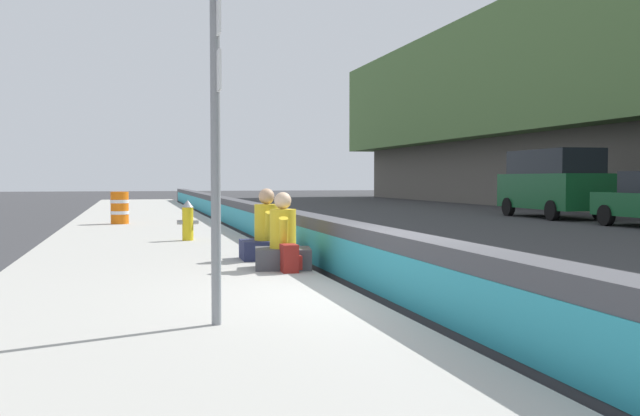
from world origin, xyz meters
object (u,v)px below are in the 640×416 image
route_sign_post (216,95)px  fire_hydrant (188,220)px  seated_person_foreground (283,245)px  construction_barrel (120,208)px  seated_person_middle (267,237)px  parked_car_fourth (553,182)px  backpack (290,259)px

route_sign_post → fire_hydrant: size_ratio=4.09×
seated_person_foreground → construction_barrel: bearing=12.1°
route_sign_post → construction_barrel: (15.55, 1.08, -1.61)m
seated_person_middle → fire_hydrant: bearing=13.9°
seated_person_middle → parked_car_fourth: bearing=-47.2°
seated_person_middle → construction_barrel: bearing=13.6°
seated_person_middle → construction_barrel: 10.65m
seated_person_foreground → construction_barrel: size_ratio=1.20×
fire_hydrant → seated_person_middle: (-4.01, -0.99, -0.08)m
seated_person_foreground → parked_car_fourth: size_ratio=0.22×
construction_barrel → parked_car_fourth: bearing=-83.3°
route_sign_post → seated_person_middle: route_sign_post is taller
route_sign_post → backpack: (3.45, -1.44, -1.90)m
seated_person_foreground → backpack: seated_person_foreground is taller
parked_car_fourth → construction_barrel: bearing=96.7°
fire_hydrant → construction_barrel: size_ratio=0.93×
route_sign_post → backpack: size_ratio=9.00×
seated_person_foreground → route_sign_post: bearing=159.9°
seated_person_foreground → parked_car_fourth: 18.89m
fire_hydrant → backpack: 5.85m
seated_person_foreground → parked_car_fourth: parked_car_fourth is taller
construction_barrel → parked_car_fourth: 15.79m
construction_barrel → backpack: bearing=-168.2°
route_sign_post → backpack: 4.19m
backpack → seated_person_foreground: bearing=1.7°
fire_hydrant → construction_barrel: construction_barrel is taller
route_sign_post → seated_person_foreground: route_sign_post is taller
construction_barrel → route_sign_post: bearing=-176.0°
fire_hydrant → seated_person_middle: 4.13m
fire_hydrant → backpack: size_ratio=2.20×
fire_hydrant → seated_person_middle: seated_person_middle is taller
route_sign_post → construction_barrel: size_ratio=3.79×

